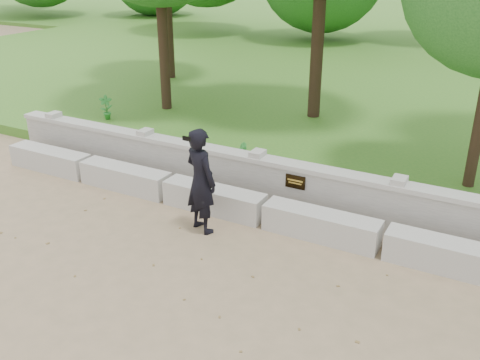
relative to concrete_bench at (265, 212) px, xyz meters
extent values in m
plane|color=#967D5C|center=(0.00, -1.90, -0.22)|extent=(80.00, 80.00, 0.00)
cube|color=#356F21|center=(0.00, 12.10, -0.10)|extent=(40.00, 22.00, 0.25)
cube|color=beige|center=(-5.00, 0.00, 0.00)|extent=(1.90, 0.45, 0.45)
cube|color=beige|center=(-3.00, 0.00, 0.00)|extent=(1.90, 0.45, 0.45)
cube|color=beige|center=(-1.00, 0.00, 0.00)|extent=(1.90, 0.45, 0.45)
cube|color=beige|center=(1.00, 0.00, 0.00)|extent=(1.90, 0.45, 0.45)
cube|color=beige|center=(3.00, 0.00, 0.00)|extent=(1.90, 0.45, 0.45)
cube|color=#BCB9B1|center=(0.00, 0.70, 0.18)|extent=(12.50, 0.25, 0.82)
cube|color=beige|center=(0.00, 0.70, 0.64)|extent=(12.50, 0.35, 0.08)
cube|color=black|center=(0.30, 0.56, 0.40)|extent=(0.36, 0.02, 0.24)
imported|color=black|center=(-0.82, -0.68, 0.66)|extent=(0.75, 0.63, 1.76)
cube|color=black|center=(-0.82, -1.03, 1.48)|extent=(0.14, 0.07, 0.07)
cylinder|color=#382619|center=(-7.19, 7.48, 1.90)|extent=(0.25, 0.25, 3.75)
cylinder|color=#382619|center=(-5.11, 4.31, 2.03)|extent=(0.27, 0.27, 4.00)
cylinder|color=#382619|center=(-1.29, 5.53, 2.35)|extent=(0.31, 0.31, 4.65)
imported|color=#2E8932|center=(-5.85, 2.73, 0.34)|extent=(0.39, 0.39, 0.63)
imported|color=#2E8932|center=(-1.22, 1.40, 0.30)|extent=(0.34, 0.37, 0.55)
camera|label=1|loc=(3.47, -7.26, 4.10)|focal=40.00mm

